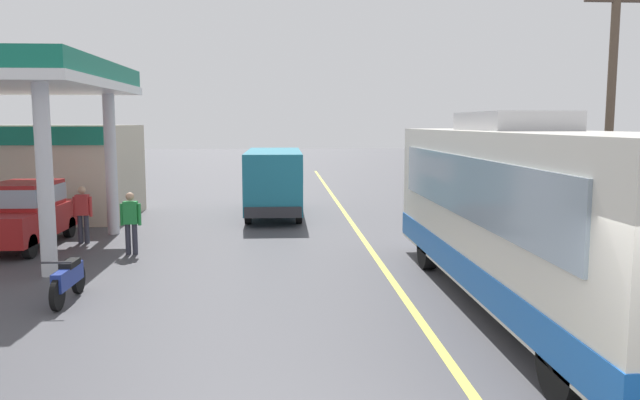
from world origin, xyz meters
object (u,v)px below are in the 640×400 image
object	(u,v)px
pedestrian_near_pump	(131,220)
minibus_opposing_lane	(274,176)
car_at_pump	(23,211)
coach_bus_main	(529,218)
pedestrian_by_shop	(83,211)
motorcycle_parked_forecourt	(68,279)

from	to	relation	value
pedestrian_near_pump	minibus_opposing_lane	bearing A→B (deg)	61.70
car_at_pump	pedestrian_near_pump	size ratio (longest dim) A/B	2.53
coach_bus_main	pedestrian_by_shop	distance (m)	12.54
pedestrian_by_shop	car_at_pump	bearing A→B (deg)	-164.15
motorcycle_parked_forecourt	pedestrian_near_pump	distance (m)	4.39
coach_bus_main	pedestrian_near_pump	bearing A→B (deg)	147.80
motorcycle_parked_forecourt	coach_bus_main	bearing A→B (deg)	-6.72
coach_bus_main	motorcycle_parked_forecourt	xyz separation A→B (m)	(-8.75, 1.03, -1.28)
coach_bus_main	pedestrian_near_pump	size ratio (longest dim) A/B	6.65
car_at_pump	pedestrian_near_pump	bearing A→B (deg)	-20.85
minibus_opposing_lane	motorcycle_parked_forecourt	world-z (taller)	minibus_opposing_lane
coach_bus_main	car_at_pump	xyz separation A→B (m)	(-11.83, 6.64, -0.71)
coach_bus_main	motorcycle_parked_forecourt	bearing A→B (deg)	173.28
car_at_pump	pedestrian_near_pump	xyz separation A→B (m)	(3.26, -1.24, -0.08)
coach_bus_main	pedestrian_near_pump	xyz separation A→B (m)	(-8.57, 5.39, -0.79)
coach_bus_main	motorcycle_parked_forecourt	distance (m)	8.90
coach_bus_main	motorcycle_parked_forecourt	size ratio (longest dim) A/B	6.13
minibus_opposing_lane	pedestrian_near_pump	world-z (taller)	minibus_opposing_lane
minibus_opposing_lane	coach_bus_main	bearing A→B (deg)	-68.35
coach_bus_main	minibus_opposing_lane	xyz separation A→B (m)	(-4.87, 12.26, -0.25)
motorcycle_parked_forecourt	pedestrian_by_shop	distance (m)	6.26
car_at_pump	pedestrian_by_shop	bearing A→B (deg)	15.85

